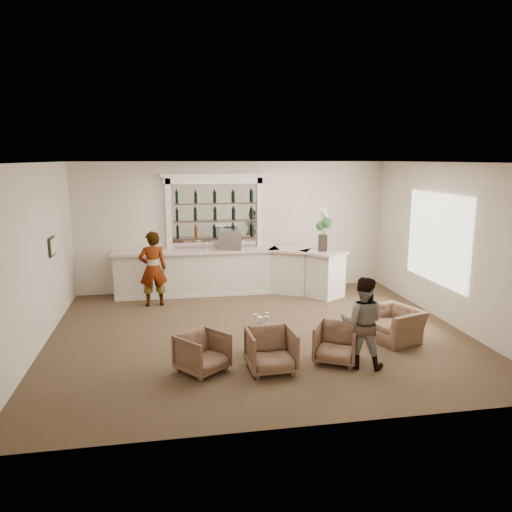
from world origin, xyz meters
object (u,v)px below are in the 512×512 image
(armchair_center, at_px, (271,350))
(cocktail_table, at_px, (263,339))
(espresso_machine, at_px, (230,240))
(armchair_right, at_px, (337,343))
(sommelier, at_px, (153,269))
(bar_counter, at_px, (231,272))
(flower_vase, at_px, (323,227))
(armchair_far, at_px, (394,325))
(armchair_left, at_px, (202,353))
(guest, at_px, (362,322))

(armchair_center, bearing_deg, cocktail_table, 86.83)
(espresso_machine, bearing_deg, armchair_right, -65.92)
(sommelier, bearing_deg, armchair_center, 107.66)
(bar_counter, distance_m, armchair_right, 4.73)
(espresso_machine, relative_size, flower_vase, 0.53)
(sommelier, bearing_deg, cocktail_table, 112.68)
(bar_counter, height_order, armchair_far, bar_counter)
(bar_counter, relative_size, armchair_right, 7.93)
(bar_counter, distance_m, armchair_left, 4.70)
(armchair_center, height_order, espresso_machine, espresso_machine)
(armchair_center, relative_size, espresso_machine, 1.36)
(bar_counter, xyz_separation_m, guest, (1.54, -4.83, 0.18))
(sommelier, height_order, armchair_right, sommelier)
(armchair_right, height_order, espresso_machine, espresso_machine)
(guest, height_order, flower_vase, flower_vase)
(bar_counter, xyz_separation_m, armchair_left, (-1.04, -4.58, -0.25))
(armchair_left, bearing_deg, bar_counter, 38.46)
(flower_vase, bearing_deg, cocktail_table, -122.26)
(bar_counter, bearing_deg, armchair_left, -102.85)
(sommelier, distance_m, guest, 5.37)
(armchair_far, bearing_deg, armchair_right, -81.56)
(guest, height_order, espresso_machine, espresso_machine)
(bar_counter, height_order, armchair_left, bar_counter)
(sommelier, distance_m, armchair_far, 5.49)
(armchair_right, xyz_separation_m, armchair_far, (1.38, 0.76, -0.02))
(armchair_right, relative_size, armchair_far, 0.76)
(cocktail_table, xyz_separation_m, guest, (1.49, -0.84, 0.51))
(guest, bearing_deg, armchair_center, 20.26)
(bar_counter, distance_m, armchair_far, 4.61)
(armchair_left, xyz_separation_m, espresso_machine, (1.03, 4.59, 1.06))
(espresso_machine, distance_m, flower_vase, 2.32)
(espresso_machine, bearing_deg, sommelier, -150.45)
(cocktail_table, relative_size, armchair_center, 0.77)
(cocktail_table, height_order, armchair_left, armchair_left)
(cocktail_table, xyz_separation_m, armchair_center, (-0.01, -0.76, 0.10))
(armchair_far, bearing_deg, sommelier, -145.19)
(guest, xyz_separation_m, armchair_left, (-2.58, 0.25, -0.43))
(armchair_center, xyz_separation_m, espresso_machine, (-0.05, 4.75, 1.04))
(armchair_right, relative_size, flower_vase, 0.68)
(guest, height_order, armchair_center, guest)
(guest, relative_size, armchair_far, 1.59)
(bar_counter, relative_size, armchair_far, 6.01)
(armchair_left, distance_m, armchair_right, 2.26)
(armchair_far, xyz_separation_m, espresso_machine, (-2.60, 3.82, 1.08))
(espresso_machine, bearing_deg, armchair_center, -80.22)
(espresso_machine, height_order, flower_vase, flower_vase)
(cocktail_table, height_order, espresso_machine, espresso_machine)
(bar_counter, relative_size, armchair_center, 7.51)
(cocktail_table, bearing_deg, armchair_center, -90.63)
(cocktail_table, height_order, flower_vase, flower_vase)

